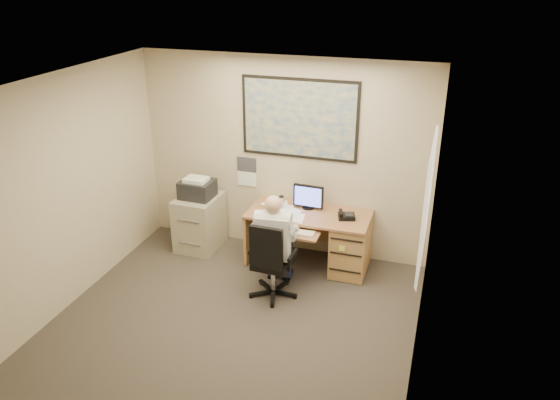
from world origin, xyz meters
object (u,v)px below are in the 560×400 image
(filing_cabinet, at_px, (199,217))
(desk, at_px, (333,237))
(person, at_px, (274,246))
(office_chair, at_px, (272,275))

(filing_cabinet, bearing_deg, desk, 2.38)
(desk, bearing_deg, person, -122.36)
(desk, xyz_separation_m, office_chair, (-0.54, -0.93, -0.14))
(desk, distance_m, filing_cabinet, 1.93)
(filing_cabinet, bearing_deg, office_chair, -31.60)
(filing_cabinet, distance_m, person, 1.63)
(filing_cabinet, height_order, office_chair, filing_cabinet)
(desk, height_order, office_chair, desk)
(desk, distance_m, office_chair, 1.09)
(person, bearing_deg, office_chair, -94.55)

